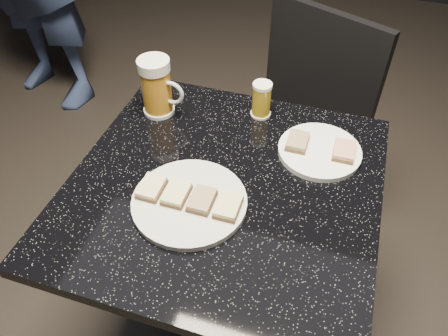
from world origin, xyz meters
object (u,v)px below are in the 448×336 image
(plate_small, at_px, (319,151))
(beer_mug, at_px, (157,87))
(plate_large, at_px, (189,202))
(table, at_px, (224,245))
(beer_tumbler, at_px, (261,100))
(chair, at_px, (295,127))

(plate_small, bearing_deg, beer_mug, 175.47)
(plate_large, distance_m, table, 0.27)
(plate_small, height_order, beer_tumbler, beer_tumbler)
(table, bearing_deg, beer_mug, 140.73)
(table, relative_size, beer_tumbler, 7.65)
(plate_small, bearing_deg, plate_large, -134.34)
(plate_large, height_order, plate_small, same)
(plate_small, xyz_separation_m, table, (-0.19, -0.17, -0.25))
(plate_small, distance_m, beer_mug, 0.45)
(plate_large, height_order, beer_tumbler, beer_tumbler)
(plate_large, xyz_separation_m, beer_mug, (-0.20, 0.28, 0.07))
(beer_mug, height_order, chair, beer_mug)
(table, xyz_separation_m, beer_tumbler, (0.02, 0.27, 0.29))
(plate_small, distance_m, table, 0.36)
(plate_small, bearing_deg, beer_tumbler, 149.07)
(plate_large, height_order, table, plate_large)
(chair, bearing_deg, plate_large, -102.01)
(plate_large, relative_size, beer_mug, 1.60)
(beer_mug, bearing_deg, chair, 46.74)
(chair, bearing_deg, beer_tumbler, -103.38)
(plate_large, bearing_deg, chair, 77.99)
(plate_large, xyz_separation_m, table, (0.05, 0.08, -0.25))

